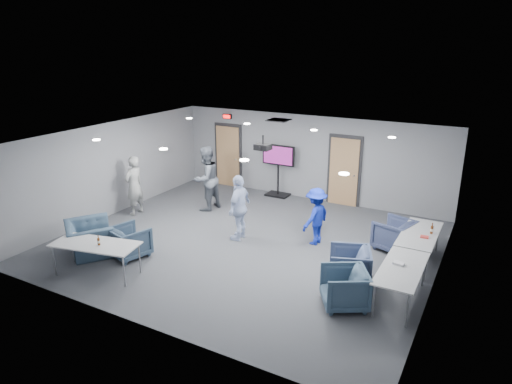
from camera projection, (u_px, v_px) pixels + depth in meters
The scene contains 29 objects.
floor at pixel (247, 242), 11.62m from camera, with size 9.00×9.00×0.00m, color #3C3F44.
ceiling at pixel (246, 138), 10.77m from camera, with size 9.00×9.00×0.00m, color white.
wall_back at pixel (309, 158), 14.53m from camera, with size 9.00×0.02×2.70m, color slate.
wall_front at pixel (131, 256), 7.86m from camera, with size 9.00×0.02×2.70m, color slate.
wall_left at pixel (112, 169), 13.25m from camera, with size 0.02×8.00×2.70m, color slate.
wall_right at pixel (441, 226), 9.14m from camera, with size 0.02×8.00×2.70m, color slate.
door_left at pixel (228, 156), 15.94m from camera, with size 1.06×0.17×2.24m.
door_right at pixel (344, 171), 14.03m from camera, with size 1.06×0.17×2.24m.
exit_sign at pixel (227, 116), 15.49m from camera, with size 0.32×0.08×0.16m.
hvac_diffuser at pixel (279, 120), 13.34m from camera, with size 0.60×0.60×0.03m, color black.
downlights at pixel (246, 139), 10.78m from camera, with size 6.18×3.78×0.02m.
person_a at pixel (134, 186), 13.29m from camera, with size 0.64×0.42×1.75m, color gray.
person_b at pixel (206, 179), 13.63m from camera, with size 0.94×0.74×1.94m, color #535964.
person_c at pixel (239, 207), 11.59m from camera, with size 1.00×0.42×1.71m, color silver.
person_d at pixel (316, 216), 11.35m from camera, with size 0.94×0.54×1.46m, color navy.
chair_right_a at pixel (394, 235), 11.12m from camera, with size 0.83×0.85×0.77m, color #353D5B.
chair_right_b at pixel (349, 266), 9.58m from camera, with size 0.83×0.85×0.77m, color #3C4A69.
chair_right_c at pixel (344, 288), 8.72m from camera, with size 0.82×0.85×0.77m, color #3A5065.
chair_front_a at pixel (130, 242), 10.76m from camera, with size 0.81×0.83×0.75m, color #314255.
chair_front_b at pixel (90, 238), 10.93m from camera, with size 1.18×1.03×0.77m, color #384D61.
table_right_a at pixel (420, 235), 10.37m from camera, with size 0.78×1.87×0.73m.
table_right_b at pixel (402, 270), 8.79m from camera, with size 0.76×1.83×0.73m.
table_front_left at pixel (95, 245), 9.83m from camera, with size 2.00×1.16×0.73m.
bottle_front at pixel (99, 241), 9.72m from camera, with size 0.06×0.06×0.23m.
bottle_right at pixel (432, 230), 10.30m from camera, with size 0.07×0.07×0.26m.
snack_box at pixel (425, 237), 10.10m from camera, with size 0.18×0.12×0.04m, color #D13B34.
wrapper at pixel (399, 263), 8.89m from camera, with size 0.21×0.14×0.05m, color silver.
tv_stand at pixel (278, 167), 14.87m from camera, with size 1.12×0.53×1.71m.
projector at pixel (263, 147), 11.23m from camera, with size 0.37×0.36×0.36m.
Camera 1 is at (5.31, -9.21, 4.86)m, focal length 32.00 mm.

